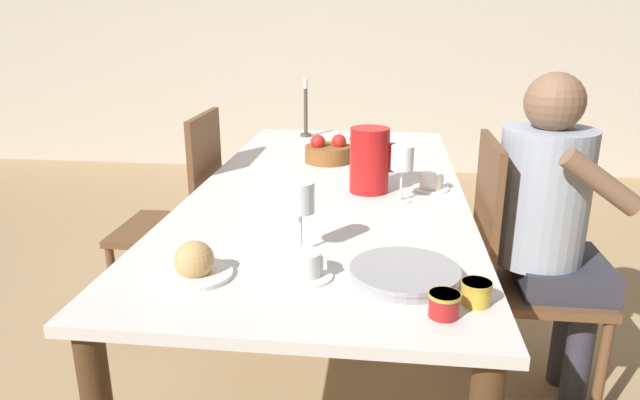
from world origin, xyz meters
TOP-DOWN VIEW (x-y plane):
  - ground_plane at (0.00, 0.00)m, footprint 20.00×20.00m
  - wall_back at (0.00, 3.01)m, footprint 10.00×0.06m
  - dining_table at (0.00, 0.00)m, footprint 0.99×2.19m
  - chair_person_side at (0.68, -0.18)m, footprint 0.42×0.42m
  - chair_opposite at (-0.68, 0.21)m, footprint 0.42×0.42m
  - person_seated at (0.77, -0.18)m, footprint 0.39×0.41m
  - red_pitcher at (0.15, -0.05)m, footprint 0.17×0.14m
  - wine_glass_water at (0.26, -0.15)m, footprint 0.08×0.08m
  - wine_glass_juice at (-0.02, -0.64)m, footprint 0.08×0.08m
  - teacup_near_person at (0.02, -0.80)m, footprint 0.14×0.14m
  - teacup_across at (0.38, 0.00)m, footprint 0.14×0.14m
  - serving_tray at (0.26, -0.78)m, footprint 0.27×0.27m
  - bread_plate at (-0.25, -0.83)m, footprint 0.19×0.19m
  - jam_jar_amber at (0.34, -0.95)m, footprint 0.07×0.07m
  - jam_jar_red at (0.42, -0.89)m, footprint 0.07×0.07m
  - fruit_bowl at (-0.05, 0.37)m, footprint 0.20×0.20m
  - candlestick_tall at (-0.23, 0.92)m, footprint 0.06×0.06m

SIDE VIEW (x-z plane):
  - ground_plane at x=0.00m, z-range 0.00..0.00m
  - chair_person_side at x=0.68m, z-range 0.02..0.98m
  - chair_opposite at x=-0.68m, z-range 0.02..0.98m
  - dining_table at x=0.00m, z-range 0.28..1.01m
  - person_seated at x=0.77m, z-range 0.11..1.28m
  - serving_tray at x=0.26m, z-range 0.72..0.75m
  - teacup_near_person at x=0.02m, z-range 0.72..0.79m
  - teacup_across at x=0.38m, z-range 0.72..0.79m
  - jam_jar_amber at x=0.34m, z-range 0.73..0.78m
  - jam_jar_red at x=0.42m, z-range 0.73..0.78m
  - bread_plate at x=-0.25m, z-range 0.71..0.81m
  - fruit_bowl at x=-0.05m, z-range 0.71..0.83m
  - candlestick_tall at x=-0.23m, z-range 0.69..0.99m
  - red_pitcher at x=0.15m, z-range 0.72..0.96m
  - wine_glass_juice at x=-0.02m, z-range 0.77..0.97m
  - wine_glass_water at x=0.26m, z-range 0.77..0.97m
  - wall_back at x=0.00m, z-range 0.00..2.60m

